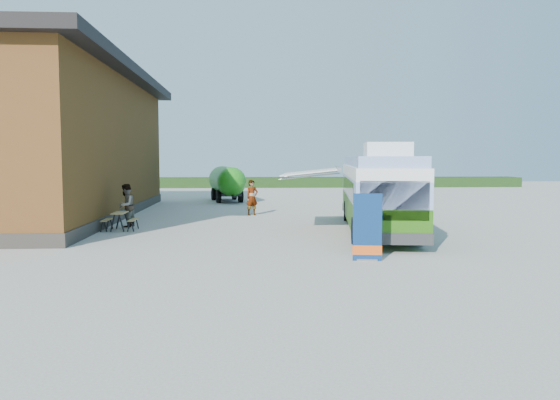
{
  "coord_description": "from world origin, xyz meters",
  "views": [
    {
      "loc": [
        -0.45,
        -18.26,
        2.97
      ],
      "look_at": [
        0.8,
        2.24,
        1.4
      ],
      "focal_mm": 35.0,
      "sensor_mm": 36.0,
      "label": 1
    }
  ],
  "objects": [
    {
      "name": "awning",
      "position": [
        2.33,
        3.86,
        2.57
      ],
      "size": [
        2.83,
        4.03,
        0.49
      ],
      "rotation": [
        0.0,
        0.0,
        -0.14
      ],
      "color": "white",
      "rests_on": "ground"
    },
    {
      "name": "banner",
      "position": [
        3.02,
        -2.8,
        0.8
      ],
      "size": [
        0.85,
        0.26,
        1.96
      ],
      "rotation": [
        0.0,
        0.0,
        -0.14
      ],
      "color": "navy",
      "rests_on": "ground"
    },
    {
      "name": "slurry_tanker",
      "position": [
        -1.86,
        19.7,
        1.38
      ],
      "size": [
        2.74,
        6.42,
        2.4
      ],
      "rotation": [
        0.0,
        0.0,
        0.19
      ],
      "color": "#1F8017",
      "rests_on": "ground"
    },
    {
      "name": "picnic_table",
      "position": [
        -5.7,
        4.47,
        0.56
      ],
      "size": [
        1.32,
        1.17,
        0.75
      ],
      "rotation": [
        0.0,
        0.0,
        -0.0
      ],
      "color": "tan",
      "rests_on": "ground"
    },
    {
      "name": "hedge",
      "position": [
        8.0,
        38.0,
        0.5
      ],
      "size": [
        40.0,
        3.0,
        1.0
      ],
      "primitive_type": "cube",
      "color": "#264419",
      "rests_on": "ground"
    },
    {
      "name": "person_b",
      "position": [
        -5.68,
        5.57,
        0.93
      ],
      "size": [
        0.89,
        1.04,
        1.87
      ],
      "primitive_type": "imported",
      "rotation": [
        0.0,
        0.0,
        -1.79
      ],
      "color": "#999999",
      "rests_on": "ground"
    },
    {
      "name": "bus",
      "position": [
        4.89,
        3.84,
        1.68
      ],
      "size": [
        4.0,
        11.66,
        3.51
      ],
      "rotation": [
        0.0,
        0.0,
        -0.14
      ],
      "color": "#377513",
      "rests_on": "ground"
    },
    {
      "name": "ground",
      "position": [
        0.0,
        0.0,
        0.0
      ],
      "size": [
        100.0,
        100.0,
        0.0
      ],
      "primitive_type": "plane",
      "color": "#BCB7AD",
      "rests_on": "ground"
    },
    {
      "name": "barn",
      "position": [
        -10.5,
        10.0,
        3.59
      ],
      "size": [
        9.6,
        21.2,
        7.5
      ],
      "color": "brown",
      "rests_on": "ground"
    },
    {
      "name": "person_a",
      "position": [
        -0.19,
        10.16,
        0.93
      ],
      "size": [
        0.81,
        0.71,
        1.85
      ],
      "primitive_type": "imported",
      "rotation": [
        0.0,
        0.0,
        0.51
      ],
      "color": "#999999",
      "rests_on": "ground"
    }
  ]
}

